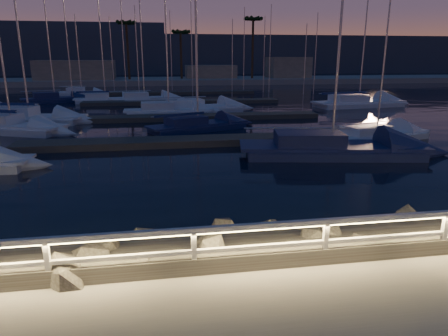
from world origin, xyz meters
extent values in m
plane|color=#A19B91|center=(0.00, 0.00, 0.00)|extent=(400.00, 400.00, 0.00)
cube|color=slate|center=(0.00, 1.50, -0.30)|extent=(240.00, 3.45, 1.29)
plane|color=black|center=(0.00, 80.00, -0.60)|extent=(320.00, 320.00, 0.00)
plane|color=black|center=(0.00, 0.00, -1.20)|extent=(400.00, 400.00, 0.00)
cube|color=white|center=(-5.00, 0.00, 0.50)|extent=(0.11, 0.11, 1.00)
cube|color=white|center=(-2.00, 0.00, 0.50)|extent=(0.11, 0.11, 1.00)
cube|color=white|center=(1.00, 0.00, 0.50)|extent=(0.11, 0.11, 1.00)
cube|color=white|center=(4.00, 0.00, 0.50)|extent=(0.11, 0.11, 1.00)
cube|color=white|center=(0.00, 0.00, 1.00)|extent=(44.00, 0.12, 0.12)
cube|color=white|center=(0.00, 0.00, 0.50)|extent=(44.00, 0.09, 0.09)
cube|color=#E3C666|center=(0.00, -0.02, 0.92)|extent=(44.00, 0.04, 0.03)
sphere|color=slate|center=(5.76, 2.38, -0.40)|extent=(0.76, 0.76, 0.76)
sphere|color=slate|center=(-5.61, 1.88, -0.30)|extent=(1.01, 1.01, 1.01)
sphere|color=slate|center=(-3.09, 0.30, 0.04)|extent=(0.73, 0.73, 0.73)
sphere|color=slate|center=(-2.45, 0.81, -0.07)|extent=(0.70, 0.70, 0.70)
cube|color=#5C544C|center=(0.00, 16.00, -0.40)|extent=(22.00, 2.00, 0.40)
cube|color=#5C544C|center=(0.00, 26.00, -0.40)|extent=(22.00, 2.00, 0.40)
cube|color=#5C544C|center=(0.00, 38.00, -0.40)|extent=(22.00, 2.00, 0.40)
cube|color=#5C544C|center=(0.00, 50.00, -0.40)|extent=(22.00, 2.00, 0.40)
cube|color=#A19B91|center=(0.00, 74.00, -0.20)|extent=(160.00, 14.00, 1.20)
cube|color=gray|center=(-18.00, 74.00, 1.80)|extent=(14.00, 8.00, 4.00)
cube|color=gray|center=(8.00, 75.00, 1.30)|extent=(10.00, 6.00, 3.00)
cube|color=gray|center=(24.00, 74.00, 2.10)|extent=(8.00, 7.00, 4.60)
cylinder|color=brown|center=(-8.00, 72.00, 5.65)|extent=(0.44, 0.44, 10.50)
cylinder|color=brown|center=(2.00, 73.00, 4.90)|extent=(0.44, 0.44, 9.00)
cylinder|color=brown|center=(16.00, 72.00, 6.15)|extent=(0.44, 0.44, 11.50)
cube|color=#333D4F|center=(0.00, 130.00, 4.00)|extent=(220.00, 30.00, 14.00)
cube|color=white|center=(-12.89, 21.89, -0.45)|extent=(7.64, 5.10, 0.62)
cube|color=white|center=(-12.89, 21.89, -0.06)|extent=(8.05, 5.00, 0.17)
cube|color=navy|center=(0.11, 20.82, -0.45)|extent=(7.29, 4.91, 0.50)
cube|color=navy|center=(0.11, 20.82, -0.13)|extent=(7.68, 4.82, 0.14)
cube|color=navy|center=(-0.77, 20.43, 0.19)|extent=(3.17, 2.67, 0.59)
cylinder|color=#B8B9BE|center=(0.11, 20.82, 5.99)|extent=(0.11, 0.11, 12.06)
cylinder|color=#B8B9BE|center=(-1.21, 20.24, 0.64)|extent=(4.01, 1.81, 0.07)
cube|color=navy|center=(6.49, 12.00, -0.45)|extent=(9.49, 4.52, 0.61)
cube|color=navy|center=(6.49, 12.00, -0.06)|extent=(10.17, 4.20, 0.17)
cube|color=navy|center=(5.24, 12.21, 0.33)|extent=(3.88, 2.84, 0.72)
cylinder|color=#B8B9BE|center=(4.62, 12.32, 0.88)|extent=(5.63, 1.04, 0.09)
cube|color=white|center=(-12.93, 26.20, -0.45)|extent=(8.42, 4.18, 0.63)
cube|color=white|center=(-12.93, 26.20, -0.05)|extent=(9.01, 3.91, 0.17)
cube|color=white|center=(-14.03, 26.41, 0.35)|extent=(3.46, 2.58, 0.74)
cylinder|color=#B8B9BE|center=(-12.93, 26.20, 7.06)|extent=(0.14, 0.14, 13.99)
cylinder|color=#B8B9BE|center=(-14.58, 26.52, 0.92)|extent=(4.96, 1.05, 0.09)
cube|color=white|center=(0.96, 30.51, -0.45)|extent=(8.86, 4.39, 0.61)
cube|color=white|center=(0.96, 30.51, -0.06)|extent=(9.47, 4.11, 0.17)
cube|color=white|center=(-0.19, 30.28, 0.33)|extent=(3.64, 2.71, 0.72)
cylinder|color=#B8B9BE|center=(0.96, 30.51, 7.41)|extent=(0.13, 0.13, 14.72)
cylinder|color=#B8B9BE|center=(-0.77, 30.17, 0.88)|extent=(5.22, 1.10, 0.09)
cube|color=white|center=(11.01, 15.39, -0.45)|extent=(7.41, 4.36, 0.47)
cube|color=white|center=(11.01, 15.39, -0.15)|extent=(7.86, 4.20, 0.13)
cube|color=white|center=(10.08, 15.09, 0.15)|extent=(3.14, 2.50, 0.56)
cylinder|color=#B8B9BE|center=(11.01, 15.39, 6.03)|extent=(0.10, 0.10, 12.20)
cylinder|color=#B8B9BE|center=(9.62, 14.95, 0.58)|extent=(4.21, 1.39, 0.07)
cube|color=navy|center=(-14.63, 41.83, -0.45)|extent=(7.10, 4.66, 0.57)
cube|color=navy|center=(-14.63, 41.83, -0.09)|extent=(7.49, 4.56, 0.16)
cube|color=navy|center=(-15.49, 41.47, 0.28)|extent=(3.07, 2.56, 0.68)
cylinder|color=#B8B9BE|center=(-14.63, 41.83, 5.88)|extent=(0.13, 0.13, 11.72)
cylinder|color=#B8B9BE|center=(-15.93, 41.29, 0.80)|extent=(3.93, 1.69, 0.08)
cube|color=white|center=(-1.76, 28.81, -0.45)|extent=(7.45, 2.65, 0.58)
cube|color=white|center=(-1.76, 28.81, -0.08)|extent=(8.06, 2.29, 0.16)
cube|color=white|center=(-2.79, 28.78, 0.28)|extent=(2.92, 1.92, 0.68)
cylinder|color=#B8B9BE|center=(-1.76, 28.81, 6.44)|extent=(0.13, 0.13, 12.84)
cylinder|color=#B8B9BE|center=(-3.30, 28.77, 0.81)|extent=(4.62, 0.20, 0.08)
cube|color=white|center=(-4.30, 40.86, -0.45)|extent=(7.66, 3.57, 0.53)
cube|color=white|center=(-4.30, 40.86, -0.11)|extent=(8.21, 3.30, 0.14)
cube|color=white|center=(-5.31, 40.70, 0.23)|extent=(3.12, 2.26, 0.63)
cylinder|color=#B8B9BE|center=(-4.30, 40.86, 6.38)|extent=(0.12, 0.12, 12.79)
cylinder|color=#B8B9BE|center=(-5.82, 40.62, 0.71)|extent=(4.56, 0.79, 0.08)
cube|color=white|center=(18.45, 32.20, -0.45)|extent=(9.65, 4.31, 0.62)
cube|color=white|center=(18.45, 32.20, -0.05)|extent=(10.35, 3.95, 0.17)
cube|color=white|center=(17.17, 32.03, 0.34)|extent=(3.90, 2.79, 0.74)
cylinder|color=#B8B9BE|center=(18.45, 32.20, 8.15)|extent=(0.14, 0.14, 16.18)
cylinder|color=#B8B9BE|center=(16.53, 31.94, 0.91)|extent=(5.79, 0.86, 0.09)
cube|color=white|center=(-13.15, 50.73, -0.45)|extent=(5.85, 2.23, 0.49)
cube|color=white|center=(-13.15, 50.73, -0.14)|extent=(6.31, 1.97, 0.13)
cube|color=white|center=(-13.94, 50.78, 0.17)|extent=(2.31, 1.56, 0.58)
cylinder|color=#B8B9BE|center=(-13.15, 50.73, 4.94)|extent=(0.11, 0.11, 9.98)
cylinder|color=#B8B9BE|center=(-14.34, 50.80, 0.61)|extent=(3.59, 0.27, 0.07)
cube|color=white|center=(-8.74, 40.62, -0.45)|extent=(6.71, 2.68, 0.51)
cube|color=white|center=(-8.74, 40.62, -0.12)|extent=(7.23, 2.39, 0.14)
cube|color=white|center=(-9.65, 40.55, 0.20)|extent=(2.67, 1.83, 0.60)
cylinder|color=#B8B9BE|center=(-8.74, 40.62, 5.66)|extent=(0.11, 0.11, 11.39)
cylinder|color=#B8B9BE|center=(-10.10, 40.52, 0.67)|extent=(4.09, 0.39, 0.07)
camera|label=1|loc=(-2.61, -7.82, 4.56)|focal=32.00mm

